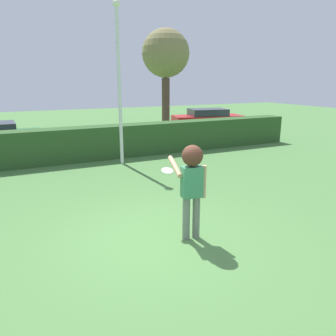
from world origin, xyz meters
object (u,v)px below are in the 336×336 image
(lamppost, at_px, (119,77))
(parked_car_red, at_px, (208,118))
(person, at_px, (192,178))
(frisbee, at_px, (167,171))
(birch_tree, at_px, (166,55))

(lamppost, height_order, parked_car_red, lamppost)
(person, relative_size, frisbee, 7.70)
(parked_car_red, bearing_deg, frisbee, -125.88)
(person, bearing_deg, birch_tree, 66.60)
(frisbee, xyz_separation_m, parked_car_red, (8.29, 11.46, -0.51))
(frisbee, height_order, lamppost, lamppost)
(person, relative_size, parked_car_red, 0.41)
(frisbee, height_order, parked_car_red, parked_car_red)
(parked_car_red, distance_m, birch_tree, 4.71)
(lamppost, relative_size, birch_tree, 0.98)
(frisbee, relative_size, parked_car_red, 0.05)
(lamppost, xyz_separation_m, parked_car_red, (7.44, 5.93, -2.34))
(person, distance_m, birch_tree, 13.01)
(person, height_order, frisbee, person)
(lamppost, height_order, birch_tree, birch_tree)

